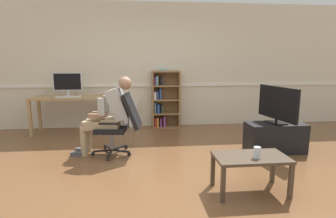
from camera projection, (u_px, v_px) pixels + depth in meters
name	position (u px, v px, depth m)	size (l,w,h in m)	color
ground_plane	(163.00, 172.00, 3.65)	(18.00, 18.00, 0.00)	brown
back_wall	(153.00, 66.00, 6.00)	(12.00, 0.13, 2.70)	beige
computer_desk	(68.00, 102.00, 5.46)	(1.39, 0.58, 0.76)	tan
imac_monitor	(68.00, 82.00, 5.47)	(0.57, 0.14, 0.47)	silver
keyboard	(67.00, 97.00, 5.30)	(0.44, 0.12, 0.02)	white
computer_mouse	(80.00, 96.00, 5.35)	(0.06, 0.10, 0.03)	white
bookshelf	(164.00, 100.00, 5.95)	(0.61, 0.29, 1.27)	olive
radiator	(118.00, 115.00, 6.00)	(0.88, 0.08, 0.57)	white
office_chair	(121.00, 122.00, 4.24)	(0.81, 0.62, 0.98)	black
person_seated	(109.00, 114.00, 4.22)	(0.97, 0.43, 1.23)	tan
tv_stand	(275.00, 137.00, 4.41)	(0.92, 0.43, 0.47)	black
tv_screen	(277.00, 104.00, 4.32)	(0.25, 0.90, 0.59)	black
coffee_table	(251.00, 161.00, 3.04)	(0.81, 0.46, 0.42)	#4C3D2D
drinking_glass	(257.00, 152.00, 2.96)	(0.08, 0.08, 0.12)	silver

